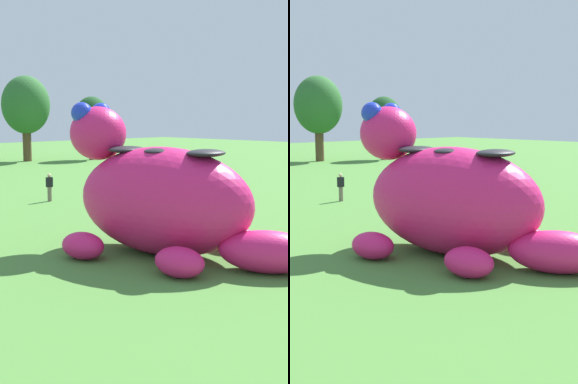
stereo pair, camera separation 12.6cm
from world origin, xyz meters
The scene contains 6 objects.
ground_plane centered at (0.00, 0.00, 0.00)m, with size 160.00×160.00×0.00m, color #4C8438.
giant_inflatable_creature centered at (-0.34, -0.55, 2.08)m, with size 7.42×10.45×5.69m.
tree_centre centered at (16.32, 38.87, 6.46)m, with size 5.56×5.56×9.87m.
tree_centre_right centered at (23.24, 35.44, 4.96)m, with size 4.28×4.28×7.59m.
spectator_mid_field centered at (2.94, 12.60, 0.85)m, with size 0.38×0.26×1.71m.
spectator_by_cars centered at (5.27, 9.49, 0.85)m, with size 0.38×0.26×1.71m.
Camera 1 is at (-13.25, -13.57, 5.09)m, focal length 46.72 mm.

